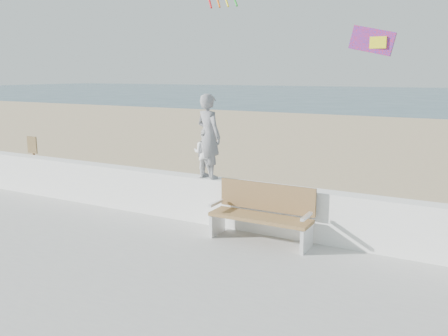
{
  "coord_description": "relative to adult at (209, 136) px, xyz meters",
  "views": [
    {
      "loc": [
        4.33,
        -5.76,
        3.07
      ],
      "look_at": [
        0.2,
        1.8,
        1.35
      ],
      "focal_mm": 38.0,
      "sensor_mm": 36.0,
      "label": 1
    }
  ],
  "objects": [
    {
      "name": "child",
      "position": [
        -0.09,
        0.0,
        -0.33
      ],
      "size": [
        0.51,
        0.42,
        0.96
      ],
      "primitive_type": "imported",
      "rotation": [
        0.0,
        0.0,
        3.28
      ],
      "color": "silver",
      "rests_on": "seawall"
    },
    {
      "name": "parafoil_kite",
      "position": [
        2.24,
        3.55,
        1.9
      ],
      "size": [
        1.04,
        0.36,
        0.7
      ],
      "color": "red",
      "rests_on": "ground"
    },
    {
      "name": "sign",
      "position": [
        -5.21,
        0.19,
        -0.95
      ],
      "size": [
        0.32,
        0.07,
        1.46
      ],
      "color": "brown",
      "rests_on": "sand"
    },
    {
      "name": "bench",
      "position": [
        1.35,
        -0.45,
        -1.2
      ],
      "size": [
        1.8,
        0.57,
        1.0
      ],
      "color": "olive",
      "rests_on": "boardwalk"
    },
    {
      "name": "ground",
      "position": [
        0.24,
        -2.0,
        -1.89
      ],
      "size": [
        220.0,
        220.0,
        0.0
      ],
      "primitive_type": "plane",
      "color": "#2C4958",
      "rests_on": "ground"
    },
    {
      "name": "adult",
      "position": [
        0.0,
        0.0,
        0.0
      ],
      "size": [
        0.69,
        0.57,
        1.62
      ],
      "primitive_type": "imported",
      "rotation": [
        0.0,
        0.0,
        2.79
      ],
      "color": "gray",
      "rests_on": "seawall"
    },
    {
      "name": "sand",
      "position": [
        0.24,
        7.0,
        -1.85
      ],
      "size": [
        90.0,
        40.0,
        0.08
      ],
      "primitive_type": "cube",
      "color": "tan",
      "rests_on": "ground"
    },
    {
      "name": "seawall",
      "position": [
        0.24,
        0.0,
        -1.26
      ],
      "size": [
        30.0,
        0.35,
        0.9
      ],
      "primitive_type": "cube",
      "color": "white",
      "rests_on": "boardwalk"
    }
  ]
}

